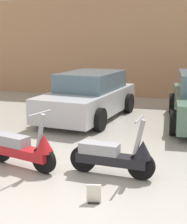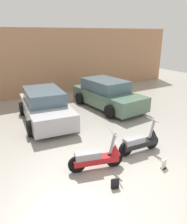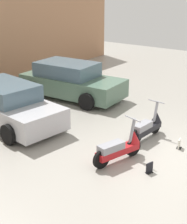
% 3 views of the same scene
% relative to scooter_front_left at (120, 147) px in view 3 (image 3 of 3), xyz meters
% --- Properties ---
extents(ground_plane, '(28.00, 28.00, 0.00)m').
position_rel_scooter_front_left_xyz_m(ground_plane, '(0.84, -1.00, -0.37)').
color(ground_plane, '#9E998E').
extents(scooter_front_left, '(1.45, 0.68, 1.04)m').
position_rel_scooter_front_left_xyz_m(scooter_front_left, '(0.00, 0.00, 0.00)').
color(scooter_front_left, black).
rests_on(scooter_front_left, ground_plane).
extents(scooter_front_right, '(1.44, 0.52, 1.00)m').
position_rel_scooter_front_left_xyz_m(scooter_front_right, '(1.59, 0.09, -0.01)').
color(scooter_front_right, black).
rests_on(scooter_front_right, ground_plane).
extents(car_rear_left, '(2.18, 3.94, 1.28)m').
position_rel_scooter_front_left_xyz_m(car_rear_left, '(-0.02, 4.02, 0.24)').
color(car_rear_left, '#B7B7BC').
rests_on(car_rear_left, ground_plane).
extents(car_rear_center, '(2.10, 4.02, 1.33)m').
position_rel_scooter_front_left_xyz_m(car_rear_center, '(3.15, 4.17, 0.27)').
color(car_rear_center, '#51705B').
rests_on(car_rear_center, ground_plane).
extents(placard_near_left_scooter, '(0.20, 0.16, 0.26)m').
position_rel_scooter_front_left_xyz_m(placard_near_left_scooter, '(-0.08, -0.86, -0.25)').
color(placard_near_left_scooter, black).
rests_on(placard_near_left_scooter, ground_plane).
extents(placard_near_right_scooter, '(0.20, 0.15, 0.26)m').
position_rel_scooter_front_left_xyz_m(placard_near_right_scooter, '(1.51, -0.90, -0.25)').
color(placard_near_right_scooter, black).
rests_on(placard_near_right_scooter, ground_plane).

